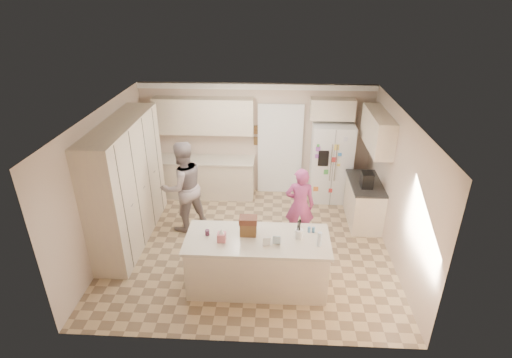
# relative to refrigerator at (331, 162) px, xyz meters

# --- Properties ---
(floor) EXTENTS (5.20, 4.60, 0.02)m
(floor) POSITION_rel_refrigerator_xyz_m (-1.70, -2.00, -0.91)
(floor) COLOR tan
(floor) RESTS_ON ground
(ceiling) EXTENTS (5.20, 4.60, 0.02)m
(ceiling) POSITION_rel_refrigerator_xyz_m (-1.70, -2.00, 1.71)
(ceiling) COLOR white
(ceiling) RESTS_ON wall_back
(wall_back) EXTENTS (5.20, 0.02, 2.60)m
(wall_back) POSITION_rel_refrigerator_xyz_m (-1.70, 0.31, 0.40)
(wall_back) COLOR beige
(wall_back) RESTS_ON ground
(wall_front) EXTENTS (5.20, 0.02, 2.60)m
(wall_front) POSITION_rel_refrigerator_xyz_m (-1.70, -4.31, 0.40)
(wall_front) COLOR beige
(wall_front) RESTS_ON ground
(wall_left) EXTENTS (0.02, 4.60, 2.60)m
(wall_left) POSITION_rel_refrigerator_xyz_m (-4.31, -2.00, 0.40)
(wall_left) COLOR beige
(wall_left) RESTS_ON ground
(wall_right) EXTENTS (0.02, 4.60, 2.60)m
(wall_right) POSITION_rel_refrigerator_xyz_m (0.91, -2.00, 0.40)
(wall_right) COLOR beige
(wall_right) RESTS_ON ground
(crown_back) EXTENTS (5.20, 0.08, 0.12)m
(crown_back) POSITION_rel_refrigerator_xyz_m (-1.70, 0.26, 1.63)
(crown_back) COLOR white
(crown_back) RESTS_ON wall_back
(pantry_bank) EXTENTS (0.60, 2.60, 2.35)m
(pantry_bank) POSITION_rel_refrigerator_xyz_m (-4.00, -1.80, 0.28)
(pantry_bank) COLOR beige
(pantry_bank) RESTS_ON floor
(back_base_cab) EXTENTS (2.20, 0.60, 0.88)m
(back_base_cab) POSITION_rel_refrigerator_xyz_m (-2.85, 0.00, -0.46)
(back_base_cab) COLOR beige
(back_base_cab) RESTS_ON floor
(back_countertop) EXTENTS (2.24, 0.63, 0.04)m
(back_countertop) POSITION_rel_refrigerator_xyz_m (-2.85, -0.01, 0.00)
(back_countertop) COLOR beige
(back_countertop) RESTS_ON back_base_cab
(back_upper_cab) EXTENTS (2.20, 0.35, 0.80)m
(back_upper_cab) POSITION_rel_refrigerator_xyz_m (-2.85, 0.13, 1.00)
(back_upper_cab) COLOR beige
(back_upper_cab) RESTS_ON wall_back
(doorway_opening) EXTENTS (0.90, 0.06, 2.10)m
(doorway_opening) POSITION_rel_refrigerator_xyz_m (-1.15, 0.28, 0.15)
(doorway_opening) COLOR black
(doorway_opening) RESTS_ON floor
(doorway_casing) EXTENTS (1.02, 0.03, 2.22)m
(doorway_casing) POSITION_rel_refrigerator_xyz_m (-1.15, 0.25, 0.15)
(doorway_casing) COLOR white
(doorway_casing) RESTS_ON floor
(wall_frame_upper) EXTENTS (0.15, 0.02, 0.20)m
(wall_frame_upper) POSITION_rel_refrigerator_xyz_m (-1.68, 0.27, 0.65)
(wall_frame_upper) COLOR brown
(wall_frame_upper) RESTS_ON wall_back
(wall_frame_lower) EXTENTS (0.15, 0.02, 0.20)m
(wall_frame_lower) POSITION_rel_refrigerator_xyz_m (-1.68, 0.27, 0.38)
(wall_frame_lower) COLOR brown
(wall_frame_lower) RESTS_ON wall_back
(refrigerator) EXTENTS (0.91, 0.72, 1.80)m
(refrigerator) POSITION_rel_refrigerator_xyz_m (0.00, 0.00, 0.00)
(refrigerator) COLOR white
(refrigerator) RESTS_ON floor
(fridge_seam) EXTENTS (0.02, 0.02, 1.78)m
(fridge_seam) POSITION_rel_refrigerator_xyz_m (0.00, -0.35, 0.00)
(fridge_seam) COLOR gray
(fridge_seam) RESTS_ON refrigerator
(fridge_dispenser) EXTENTS (0.22, 0.03, 0.35)m
(fridge_dispenser) POSITION_rel_refrigerator_xyz_m (-0.22, -0.37, 0.25)
(fridge_dispenser) COLOR black
(fridge_dispenser) RESTS_ON refrigerator
(fridge_handle_l) EXTENTS (0.02, 0.02, 0.85)m
(fridge_handle_l) POSITION_rel_refrigerator_xyz_m (-0.05, -0.37, 0.15)
(fridge_handle_l) COLOR silver
(fridge_handle_l) RESTS_ON refrigerator
(fridge_handle_r) EXTENTS (0.02, 0.02, 0.85)m
(fridge_handle_r) POSITION_rel_refrigerator_xyz_m (0.05, -0.37, 0.15)
(fridge_handle_r) COLOR silver
(fridge_handle_r) RESTS_ON refrigerator
(over_fridge_cab) EXTENTS (0.95, 0.35, 0.45)m
(over_fridge_cab) POSITION_rel_refrigerator_xyz_m (-0.05, 0.13, 1.20)
(over_fridge_cab) COLOR beige
(over_fridge_cab) RESTS_ON wall_back
(right_base_cab) EXTENTS (0.60, 1.20, 0.88)m
(right_base_cab) POSITION_rel_refrigerator_xyz_m (0.60, -1.00, -0.46)
(right_base_cab) COLOR beige
(right_base_cab) RESTS_ON floor
(right_countertop) EXTENTS (0.63, 1.24, 0.04)m
(right_countertop) POSITION_rel_refrigerator_xyz_m (0.59, -1.00, 0.00)
(right_countertop) COLOR #2D2B28
(right_countertop) RESTS_ON right_base_cab
(right_upper_cab) EXTENTS (0.35, 1.50, 0.70)m
(right_upper_cab) POSITION_rel_refrigerator_xyz_m (0.72, -0.80, 1.05)
(right_upper_cab) COLOR beige
(right_upper_cab) RESTS_ON wall_right
(coffee_maker) EXTENTS (0.22, 0.28, 0.30)m
(coffee_maker) POSITION_rel_refrigerator_xyz_m (0.55, -1.20, 0.17)
(coffee_maker) COLOR black
(coffee_maker) RESTS_ON right_countertop
(island_base) EXTENTS (2.20, 0.90, 0.88)m
(island_base) POSITION_rel_refrigerator_xyz_m (-1.50, -3.10, -0.46)
(island_base) COLOR beige
(island_base) RESTS_ON floor
(island_top) EXTENTS (2.28, 0.96, 0.05)m
(island_top) POSITION_rel_refrigerator_xyz_m (-1.50, -3.10, 0.00)
(island_top) COLOR beige
(island_top) RESTS_ON island_base
(utensil_crock) EXTENTS (0.13, 0.13, 0.15)m
(utensil_crock) POSITION_rel_refrigerator_xyz_m (-0.85, -3.05, 0.10)
(utensil_crock) COLOR white
(utensil_crock) RESTS_ON island_top
(tissue_box) EXTENTS (0.13, 0.13, 0.14)m
(tissue_box) POSITION_rel_refrigerator_xyz_m (-2.05, -3.20, 0.10)
(tissue_box) COLOR #CB6A78
(tissue_box) RESTS_ON island_top
(tissue_plume) EXTENTS (0.08, 0.08, 0.08)m
(tissue_plume) POSITION_rel_refrigerator_xyz_m (-2.05, -3.20, 0.20)
(tissue_plume) COLOR white
(tissue_plume) RESTS_ON tissue_box
(dollhouse_body) EXTENTS (0.26, 0.18, 0.22)m
(dollhouse_body) POSITION_rel_refrigerator_xyz_m (-1.65, -3.00, 0.14)
(dollhouse_body) COLOR brown
(dollhouse_body) RESTS_ON island_top
(dollhouse_roof) EXTENTS (0.28, 0.20, 0.10)m
(dollhouse_roof) POSITION_rel_refrigerator_xyz_m (-1.65, -3.00, 0.30)
(dollhouse_roof) COLOR #592D1E
(dollhouse_roof) RESTS_ON dollhouse_body
(jam_jar) EXTENTS (0.07, 0.07, 0.09)m
(jam_jar) POSITION_rel_refrigerator_xyz_m (-2.30, -3.05, 0.07)
(jam_jar) COLOR #59263F
(jam_jar) RESTS_ON island_top
(greeting_card_a) EXTENTS (0.12, 0.06, 0.16)m
(greeting_card_a) POSITION_rel_refrigerator_xyz_m (-1.35, -3.30, 0.11)
(greeting_card_a) COLOR white
(greeting_card_a) RESTS_ON island_top
(greeting_card_b) EXTENTS (0.12, 0.05, 0.16)m
(greeting_card_b) POSITION_rel_refrigerator_xyz_m (-1.20, -3.25, 0.11)
(greeting_card_b) COLOR silver
(greeting_card_b) RESTS_ON island_top
(water_bottle) EXTENTS (0.07, 0.07, 0.24)m
(water_bottle) POSITION_rel_refrigerator_xyz_m (-0.55, -3.25, 0.14)
(water_bottle) COLOR silver
(water_bottle) RESTS_ON island_top
(shaker_salt) EXTENTS (0.05, 0.05, 0.09)m
(shaker_salt) POSITION_rel_refrigerator_xyz_m (-0.68, -2.88, 0.07)
(shaker_salt) COLOR teal
(shaker_salt) RESTS_ON island_top
(shaker_pepper) EXTENTS (0.05, 0.05, 0.09)m
(shaker_pepper) POSITION_rel_refrigerator_xyz_m (-0.61, -2.88, 0.07)
(shaker_pepper) COLOR teal
(shaker_pepper) RESTS_ON island_top
(teen_boy) EXTENTS (1.15, 1.11, 1.87)m
(teen_boy) POSITION_rel_refrigerator_xyz_m (-3.05, -1.42, 0.03)
(teen_boy) COLOR #989490
(teen_boy) RESTS_ON floor
(teen_girl) EXTENTS (0.56, 0.38, 1.52)m
(teen_girl) POSITION_rel_refrigerator_xyz_m (-0.77, -1.73, -0.14)
(teen_girl) COLOR #AD4291
(teen_girl) RESTS_ON floor
(fridge_magnets) EXTENTS (0.76, 0.02, 1.44)m
(fridge_magnets) POSITION_rel_refrigerator_xyz_m (0.00, -0.36, 0.00)
(fridge_magnets) COLOR tan
(fridge_magnets) RESTS_ON refrigerator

